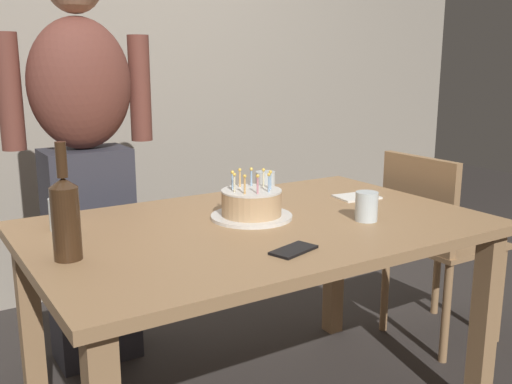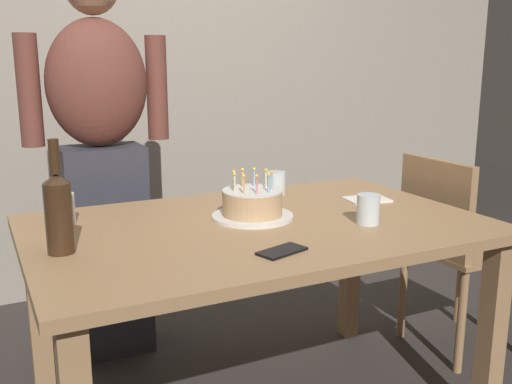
{
  "view_description": "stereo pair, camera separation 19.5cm",
  "coord_description": "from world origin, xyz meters",
  "px_view_note": "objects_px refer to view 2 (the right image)",
  "views": [
    {
      "loc": [
        -1.01,
        -1.58,
        1.27
      ],
      "look_at": [
        0.0,
        0.02,
        0.84
      ],
      "focal_mm": 40.79,
      "sensor_mm": 36.0,
      "label": 1
    },
    {
      "loc": [
        -0.84,
        -1.68,
        1.27
      ],
      "look_at": [
        0.0,
        0.02,
        0.84
      ],
      "focal_mm": 40.79,
      "sensor_mm": 36.0,
      "label": 2
    }
  ],
  "objects_px": {
    "birthday_cake": "(252,205)",
    "napkin_stack": "(367,199)",
    "wine_bottle": "(58,211)",
    "person_man_bearded": "(101,157)",
    "water_glass_near": "(368,209)",
    "water_glass_side": "(64,209)",
    "water_glass_far": "(276,183)",
    "cell_phone": "(282,251)",
    "dining_chair": "(450,239)"
  },
  "relations": [
    {
      "from": "wine_bottle",
      "to": "cell_phone",
      "type": "height_order",
      "value": "wine_bottle"
    },
    {
      "from": "cell_phone",
      "to": "wine_bottle",
      "type": "bearing_deg",
      "value": 136.88
    },
    {
      "from": "water_glass_near",
      "to": "water_glass_far",
      "type": "bearing_deg",
      "value": 97.21
    },
    {
      "from": "birthday_cake",
      "to": "water_glass_near",
      "type": "height_order",
      "value": "birthday_cake"
    },
    {
      "from": "birthday_cake",
      "to": "dining_chair",
      "type": "xyz_separation_m",
      "value": [
        0.97,
        0.04,
        -0.27
      ]
    },
    {
      "from": "water_glass_near",
      "to": "napkin_stack",
      "type": "xyz_separation_m",
      "value": [
        0.2,
        0.27,
        -0.05
      ]
    },
    {
      "from": "birthday_cake",
      "to": "person_man_bearded",
      "type": "bearing_deg",
      "value": 117.01
    },
    {
      "from": "napkin_stack",
      "to": "person_man_bearded",
      "type": "height_order",
      "value": "person_man_bearded"
    },
    {
      "from": "birthday_cake",
      "to": "water_glass_far",
      "type": "xyz_separation_m",
      "value": [
        0.25,
        0.29,
        -0.0
      ]
    },
    {
      "from": "water_glass_far",
      "to": "person_man_bearded",
      "type": "height_order",
      "value": "person_man_bearded"
    },
    {
      "from": "water_glass_near",
      "to": "person_man_bearded",
      "type": "bearing_deg",
      "value": 125.57
    },
    {
      "from": "dining_chair",
      "to": "cell_phone",
      "type": "bearing_deg",
      "value": 111.12
    },
    {
      "from": "birthday_cake",
      "to": "water_glass_side",
      "type": "xyz_separation_m",
      "value": [
        -0.59,
        0.21,
        0.01
      ]
    },
    {
      "from": "water_glass_side",
      "to": "cell_phone",
      "type": "bearing_deg",
      "value": -48.72
    },
    {
      "from": "cell_phone",
      "to": "water_glass_side",
      "type": "bearing_deg",
      "value": 114.24
    },
    {
      "from": "dining_chair",
      "to": "person_man_bearded",
      "type": "bearing_deg",
      "value": 63.48
    },
    {
      "from": "cell_phone",
      "to": "napkin_stack",
      "type": "bearing_deg",
      "value": 16.9
    },
    {
      "from": "water_glass_far",
      "to": "dining_chair",
      "type": "height_order",
      "value": "dining_chair"
    },
    {
      "from": "water_glass_far",
      "to": "water_glass_side",
      "type": "relative_size",
      "value": 0.88
    },
    {
      "from": "person_man_bearded",
      "to": "cell_phone",
      "type": "bearing_deg",
      "value": 104.33
    },
    {
      "from": "wine_bottle",
      "to": "birthday_cake",
      "type": "bearing_deg",
      "value": 8.17
    },
    {
      "from": "wine_bottle",
      "to": "cell_phone",
      "type": "xyz_separation_m",
      "value": [
        0.56,
        -0.27,
        -0.12
      ]
    },
    {
      "from": "water_glass_side",
      "to": "dining_chair",
      "type": "distance_m",
      "value": 1.6
    },
    {
      "from": "wine_bottle",
      "to": "dining_chair",
      "type": "bearing_deg",
      "value": 4.76
    },
    {
      "from": "water_glass_near",
      "to": "water_glass_side",
      "type": "bearing_deg",
      "value": 153.96
    },
    {
      "from": "water_glass_far",
      "to": "cell_phone",
      "type": "xyz_separation_m",
      "value": [
        -0.33,
        -0.66,
        -0.04
      ]
    },
    {
      "from": "wine_bottle",
      "to": "person_man_bearded",
      "type": "distance_m",
      "value": 0.85
    },
    {
      "from": "birthday_cake",
      "to": "cell_phone",
      "type": "xyz_separation_m",
      "value": [
        -0.09,
        -0.37,
        -0.04
      ]
    },
    {
      "from": "water_glass_side",
      "to": "dining_chair",
      "type": "xyz_separation_m",
      "value": [
        1.56,
        -0.17,
        -0.28
      ]
    },
    {
      "from": "water_glass_far",
      "to": "dining_chair",
      "type": "xyz_separation_m",
      "value": [
        0.73,
        -0.25,
        -0.27
      ]
    },
    {
      "from": "water_glass_side",
      "to": "napkin_stack",
      "type": "relative_size",
      "value": 0.65
    },
    {
      "from": "cell_phone",
      "to": "birthday_cake",
      "type": "bearing_deg",
      "value": 59.74
    },
    {
      "from": "dining_chair",
      "to": "water_glass_side",
      "type": "bearing_deg",
      "value": 83.95
    },
    {
      "from": "birthday_cake",
      "to": "water_glass_side",
      "type": "bearing_deg",
      "value": 160.63
    },
    {
      "from": "water_glass_far",
      "to": "wine_bottle",
      "type": "distance_m",
      "value": 0.97
    },
    {
      "from": "wine_bottle",
      "to": "water_glass_near",
      "type": "bearing_deg",
      "value": -8.36
    },
    {
      "from": "birthday_cake",
      "to": "napkin_stack",
      "type": "xyz_separation_m",
      "value": [
        0.51,
        0.04,
        -0.04
      ]
    },
    {
      "from": "water_glass_near",
      "to": "dining_chair",
      "type": "xyz_separation_m",
      "value": [
        0.66,
        0.28,
        -0.27
      ]
    },
    {
      "from": "water_glass_near",
      "to": "dining_chair",
      "type": "relative_size",
      "value": 0.11
    },
    {
      "from": "cell_phone",
      "to": "person_man_bearded",
      "type": "height_order",
      "value": "person_man_bearded"
    },
    {
      "from": "water_glass_far",
      "to": "water_glass_side",
      "type": "xyz_separation_m",
      "value": [
        -0.84,
        -0.08,
        0.01
      ]
    },
    {
      "from": "person_man_bearded",
      "to": "dining_chair",
      "type": "height_order",
      "value": "person_man_bearded"
    },
    {
      "from": "birthday_cake",
      "to": "water_glass_near",
      "type": "distance_m",
      "value": 0.39
    },
    {
      "from": "water_glass_far",
      "to": "water_glass_side",
      "type": "distance_m",
      "value": 0.84
    },
    {
      "from": "napkin_stack",
      "to": "person_man_bearded",
      "type": "distance_m",
      "value": 1.11
    },
    {
      "from": "water_glass_far",
      "to": "cell_phone",
      "type": "distance_m",
      "value": 0.74
    },
    {
      "from": "person_man_bearded",
      "to": "birthday_cake",
      "type": "bearing_deg",
      "value": 117.01
    },
    {
      "from": "water_glass_far",
      "to": "person_man_bearded",
      "type": "distance_m",
      "value": 0.74
    },
    {
      "from": "wine_bottle",
      "to": "cell_phone",
      "type": "bearing_deg",
      "value": -26.08
    },
    {
      "from": "birthday_cake",
      "to": "dining_chair",
      "type": "height_order",
      "value": "birthday_cake"
    }
  ]
}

